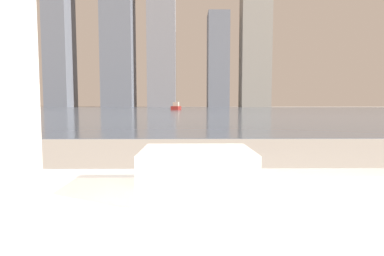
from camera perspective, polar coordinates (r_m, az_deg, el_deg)
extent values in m
cube|color=white|center=(0.78, 0.89, -11.37)|extent=(0.28, 0.21, 0.04)
cube|color=white|center=(0.77, 0.90, -8.49)|extent=(0.28, 0.21, 0.04)
cube|color=white|center=(0.76, 0.90, -5.55)|extent=(0.28, 0.21, 0.04)
cube|color=slate|center=(61.95, -0.69, 3.66)|extent=(180.00, 110.00, 0.01)
cube|color=maroon|center=(80.33, -29.07, 3.61)|extent=(2.90, 5.66, 0.94)
cube|color=silver|center=(80.34, -29.09, 4.33)|extent=(1.73, 2.25, 1.08)
cube|color=maroon|center=(50.15, -3.04, 3.83)|extent=(1.65, 3.60, 0.61)
cube|color=#B2A893|center=(50.15, -3.05, 4.57)|extent=(1.04, 1.41, 0.69)
cube|color=slate|center=(126.83, -13.99, 21.75)|extent=(11.74, 10.87, 77.81)
cube|color=slate|center=(124.76, -5.88, 22.75)|extent=(10.78, 7.10, 80.29)
cube|color=slate|center=(119.77, 4.96, 12.63)|extent=(8.07, 10.05, 35.99)
cube|color=gray|center=(124.37, 12.01, 18.00)|extent=(11.33, 7.93, 60.55)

